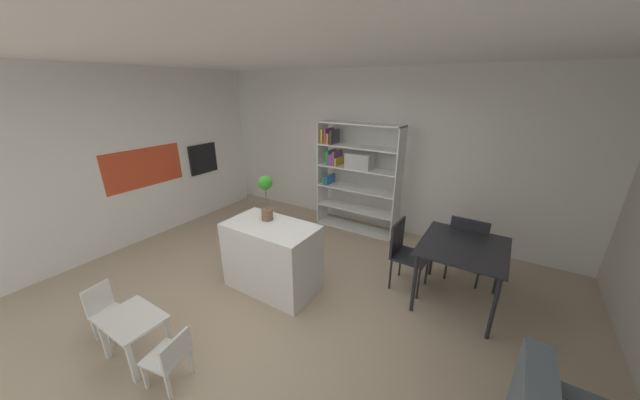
% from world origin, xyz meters
% --- Properties ---
extents(ground_plane, '(9.89, 9.89, 0.00)m').
position_xyz_m(ground_plane, '(0.00, 0.00, 0.00)').
color(ground_plane, tan).
extents(ceiling_slab, '(7.18, 5.37, 0.06)m').
position_xyz_m(ceiling_slab, '(0.00, 0.00, 2.81)').
color(ceiling_slab, white).
rests_on(ceiling_slab, ground_plane).
extents(back_partition, '(7.18, 0.06, 2.78)m').
position_xyz_m(back_partition, '(0.00, 2.66, 1.39)').
color(back_partition, silver).
rests_on(back_partition, ground_plane).
extents(tall_cabinet_run_left, '(0.67, 4.83, 2.78)m').
position_xyz_m(tall_cabinet_run_left, '(-3.20, 0.00, 1.39)').
color(tall_cabinet_run_left, white).
rests_on(tall_cabinet_run_left, ground_plane).
extents(cabinet_niche_splashback, '(0.01, 1.29, 0.63)m').
position_xyz_m(cabinet_niche_splashback, '(-2.85, 0.20, 1.22)').
color(cabinet_niche_splashback, '#CC4223').
rests_on(cabinet_niche_splashback, ground_plane).
extents(built_in_oven, '(0.06, 0.59, 0.56)m').
position_xyz_m(built_in_oven, '(-2.84, 1.33, 1.15)').
color(built_in_oven, black).
rests_on(built_in_oven, ground_plane).
extents(kitchen_island, '(1.15, 0.66, 0.89)m').
position_xyz_m(kitchen_island, '(-0.11, 0.13, 0.45)').
color(kitchen_island, white).
rests_on(kitchen_island, ground_plane).
extents(potted_plant_on_island, '(0.18, 0.18, 0.58)m').
position_xyz_m(potted_plant_on_island, '(-0.25, 0.24, 1.23)').
color(potted_plant_on_island, brown).
rests_on(potted_plant_on_island, kitchen_island).
extents(open_bookshelf, '(1.48, 0.37, 1.91)m').
position_xyz_m(open_bookshelf, '(-0.05, 2.29, 1.10)').
color(open_bookshelf, white).
rests_on(open_bookshelf, ground_plane).
extents(child_table, '(0.57, 0.43, 0.47)m').
position_xyz_m(child_table, '(-0.49, -1.43, 0.38)').
color(child_table, silver).
rests_on(child_table, ground_plane).
extents(child_chair_right, '(0.37, 0.37, 0.52)m').
position_xyz_m(child_chair_right, '(0.05, -1.42, 0.29)').
color(child_chair_right, silver).
rests_on(child_chair_right, ground_plane).
extents(child_chair_left, '(0.31, 0.31, 0.59)m').
position_xyz_m(child_chair_left, '(-1.02, -1.44, 0.32)').
color(child_chair_left, silver).
rests_on(child_chair_left, ground_plane).
extents(dining_table, '(0.92, 0.99, 0.78)m').
position_xyz_m(dining_table, '(1.96, 1.07, 0.70)').
color(dining_table, '#232328').
rests_on(dining_table, ground_plane).
extents(dining_chair_far, '(0.46, 0.43, 0.94)m').
position_xyz_m(dining_chair_far, '(1.96, 1.58, 0.57)').
color(dining_chair_far, '#232328').
rests_on(dining_chair_far, ground_plane).
extents(dining_chair_island_side, '(0.43, 0.43, 0.89)m').
position_xyz_m(dining_chair_island_side, '(1.29, 1.07, 0.53)').
color(dining_chair_island_side, '#232328').
rests_on(dining_chair_island_side, ground_plane).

